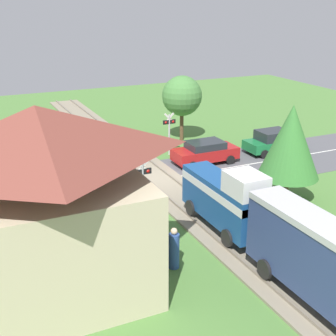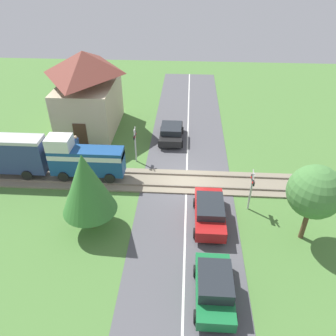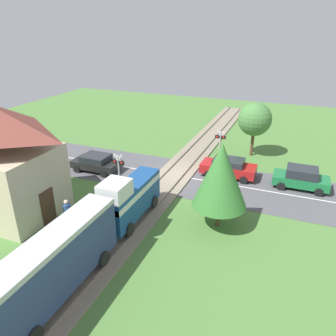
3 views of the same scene
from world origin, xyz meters
TOP-DOWN VIEW (x-y plane):
  - ground_plane at (0.00, 0.00)m, footprint 60.00×60.00m
  - road_surface at (0.00, 0.00)m, footprint 48.00×6.40m
  - track_bed at (0.00, 0.00)m, footprint 2.80×48.00m
  - train at (0.00, 14.80)m, footprint 1.58×20.39m
  - car_near_crossing at (-3.93, -1.44)m, footprint 4.19×1.93m
  - car_far_side at (6.21, 1.44)m, footprint 3.83×2.07m
  - car_behind_queue at (-9.22, -1.44)m, footprint 3.85×1.92m
  - crossing_signal_west_approach at (-2.59, -4.01)m, footprint 0.90×0.18m
  - crossing_signal_east_approach at (2.59, 4.01)m, footprint 0.90×0.18m
  - pedestrian_by_station at (3.27, 8.87)m, footprint 0.43×0.43m
  - tree_roadside_hedge at (-4.85, 5.55)m, footprint 3.13×3.13m
  - tree_beyond_track at (-4.90, -6.75)m, footprint 2.92×2.92m

SIDE VIEW (x-z plane):
  - ground_plane at x=0.00m, z-range 0.00..0.00m
  - road_surface at x=0.00m, z-range 0.00..0.02m
  - track_bed at x=0.00m, z-range -0.05..0.19m
  - car_far_side at x=6.21m, z-range 0.05..1.40m
  - car_near_crossing at x=-3.93m, z-range 0.05..1.52m
  - pedestrian_by_station at x=3.27m, z-range -0.08..1.66m
  - car_behind_queue at x=-9.22m, z-range 0.02..1.60m
  - crossing_signal_west_approach at x=-2.59m, z-range 0.42..3.33m
  - crossing_signal_east_approach at x=2.59m, z-range 0.42..3.33m
  - train at x=0.00m, z-range 0.30..3.48m
  - tree_roadside_hedge at x=-4.85m, z-range 0.70..5.86m
  - tree_beyond_track at x=-4.90m, z-range 0.93..5.75m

